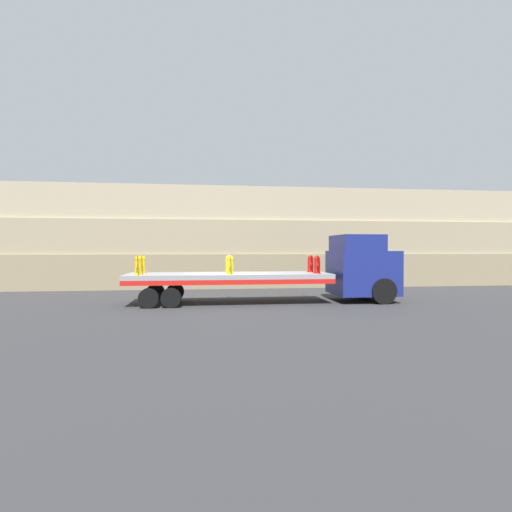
% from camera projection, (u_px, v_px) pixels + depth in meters
% --- Properties ---
extents(ground_plane, '(120.00, 120.00, 0.00)m').
position_uv_depth(ground_plane, '(229.00, 303.00, 17.48)').
color(ground_plane, '#2D2D30').
extents(rock_cliff, '(60.00, 3.30, 6.18)m').
position_uv_depth(rock_cliff, '(222.00, 238.00, 25.18)').
color(rock_cliff, gray).
rests_on(rock_cliff, ground_plane).
extents(truck_cab, '(2.70, 2.68, 3.00)m').
position_uv_depth(truck_cab, '(364.00, 267.00, 18.23)').
color(truck_cab, navy).
rests_on(truck_cab, ground_plane).
extents(flatbed_trailer, '(8.79, 2.58, 1.30)m').
position_uv_depth(flatbed_trailer, '(220.00, 279.00, 17.41)').
color(flatbed_trailer, gray).
rests_on(flatbed_trailer, ground_plane).
extents(fire_hydrant_yellow_near_0, '(0.34, 0.55, 0.78)m').
position_uv_depth(fire_hydrant_yellow_near_0, '(138.00, 266.00, 16.43)').
color(fire_hydrant_yellow_near_0, gold).
rests_on(fire_hydrant_yellow_near_0, flatbed_trailer).
extents(fire_hydrant_yellow_far_0, '(0.34, 0.55, 0.78)m').
position_uv_depth(fire_hydrant_yellow_far_0, '(142.00, 265.00, 17.51)').
color(fire_hydrant_yellow_far_0, gold).
rests_on(fire_hydrant_yellow_far_0, flatbed_trailer).
extents(fire_hydrant_yellow_near_1, '(0.34, 0.55, 0.78)m').
position_uv_depth(fire_hydrant_yellow_near_1, '(230.00, 265.00, 16.91)').
color(fire_hydrant_yellow_near_1, gold).
rests_on(fire_hydrant_yellow_near_1, flatbed_trailer).
extents(fire_hydrant_yellow_far_1, '(0.34, 0.55, 0.78)m').
position_uv_depth(fire_hydrant_yellow_far_1, '(229.00, 264.00, 17.99)').
color(fire_hydrant_yellow_far_1, gold).
rests_on(fire_hydrant_yellow_far_1, flatbed_trailer).
extents(fire_hydrant_red_near_2, '(0.34, 0.55, 0.78)m').
position_uv_depth(fire_hydrant_red_near_2, '(317.00, 265.00, 17.39)').
color(fire_hydrant_red_near_2, red).
rests_on(fire_hydrant_red_near_2, flatbed_trailer).
extents(fire_hydrant_red_far_2, '(0.34, 0.55, 0.78)m').
position_uv_depth(fire_hydrant_red_far_2, '(311.00, 264.00, 18.47)').
color(fire_hydrant_red_far_2, red).
rests_on(fire_hydrant_red_far_2, flatbed_trailer).
extents(cargo_strap_rear, '(0.05, 2.68, 0.01)m').
position_uv_depth(cargo_strap_rear, '(140.00, 256.00, 16.96)').
color(cargo_strap_rear, yellow).
rests_on(cargo_strap_rear, fire_hydrant_yellow_near_0).
extents(cargo_strap_middle, '(0.05, 2.68, 0.01)m').
position_uv_depth(cargo_strap_middle, '(229.00, 255.00, 17.44)').
color(cargo_strap_middle, yellow).
rests_on(cargo_strap_middle, fire_hydrant_yellow_near_1).
extents(cargo_strap_front, '(0.05, 2.68, 0.01)m').
position_uv_depth(cargo_strap_front, '(314.00, 255.00, 17.92)').
color(cargo_strap_front, yellow).
rests_on(cargo_strap_front, fire_hydrant_red_near_2).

